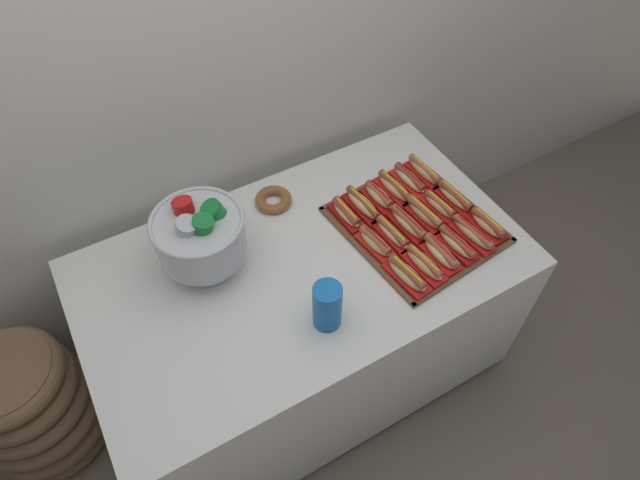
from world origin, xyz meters
The scene contains 26 objects.
ground_plane centered at (0.00, 0.00, 0.00)m, with size 10.00×10.00×0.00m, color #7A6B5B.
back_wall centered at (0.00, 0.54, 1.30)m, with size 6.00×0.10×2.60m, color silver.
buffet_table centered at (0.00, 0.00, 0.39)m, with size 1.51×0.87×0.74m.
floor_vase centered at (-1.03, 0.23, 0.26)m, with size 0.47×0.47×1.12m.
serving_tray centered at (0.43, -0.06, 0.75)m, with size 0.53×0.57×0.01m.
hot_dog_0 centered at (0.26, -0.24, 0.78)m, with size 0.09×0.19×0.06m.
hot_dog_1 centered at (0.33, -0.23, 0.78)m, with size 0.08×0.18×0.06m.
hot_dog_2 centered at (0.41, -0.22, 0.78)m, with size 0.07×0.16×0.06m.
hot_dog_3 centered at (0.48, -0.22, 0.78)m, with size 0.08×0.17×0.06m.
hot_dog_4 centered at (0.56, -0.21, 0.78)m, with size 0.08×0.19×0.06m.
hot_dog_5 centered at (0.63, -0.20, 0.78)m, with size 0.08×0.16×0.06m.
hot_dog_6 centered at (0.24, -0.07, 0.78)m, with size 0.08×0.16×0.06m.
hot_dog_7 centered at (0.32, -0.07, 0.78)m, with size 0.07×0.18×0.06m.
hot_dog_8 centered at (0.39, -0.06, 0.78)m, with size 0.08×0.18×0.06m.
hot_dog_9 centered at (0.47, -0.05, 0.78)m, with size 0.07×0.18×0.06m.
hot_dog_10 centered at (0.54, -0.05, 0.78)m, with size 0.07×0.16×0.06m.
hot_dog_11 centered at (0.62, -0.04, 0.78)m, with size 0.08×0.18×0.06m.
hot_dog_12 centered at (0.23, 0.09, 0.78)m, with size 0.06×0.16×0.06m.
hot_dog_13 centered at (0.30, 0.10, 0.78)m, with size 0.08×0.19×0.06m.
hot_dog_14 centered at (0.38, 0.10, 0.78)m, with size 0.08×0.16×0.06m.
hot_dog_15 centered at (0.45, 0.11, 0.78)m, with size 0.08×0.18×0.06m.
hot_dog_16 centered at (0.52, 0.12, 0.78)m, with size 0.07×0.18×0.06m.
hot_dog_17 centered at (0.60, 0.13, 0.78)m, with size 0.07×0.18×0.06m.
punch_bowl centered at (-0.29, 0.15, 0.90)m, with size 0.30×0.30×0.28m.
cup_stack centered at (-0.05, -0.24, 0.83)m, with size 0.09×0.09×0.17m.
donut centered at (0.04, 0.30, 0.76)m, with size 0.14×0.14×0.04m.
Camera 1 is at (-0.50, -1.00, 2.22)m, focal length 30.50 mm.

